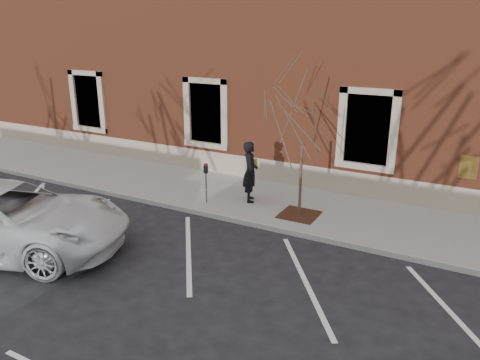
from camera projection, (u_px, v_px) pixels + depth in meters
The scene contains 10 objects.
ground at pixel (230, 221), 13.89m from camera, with size 120.00×120.00×0.00m, color #28282B.
sidewalk_near at pixel (257, 200), 15.32m from camera, with size 40.00×3.50×0.15m, color gray.
curb_near at pixel (230, 219), 13.82m from camera, with size 40.00×0.12×0.15m, color #9E9E99.
parking_stripes at pixel (188, 250), 12.05m from camera, with size 28.00×4.40×0.01m, color silver, non-canonical shape.
building_civic at pixel (323, 64), 19.09m from camera, with size 40.00×8.62×8.00m.
man at pixel (250, 172), 14.75m from camera, with size 0.71×0.47×1.95m, color black.
parking_meter at pixel (206, 176), 14.62m from camera, with size 0.12×0.09×1.29m.
tree_grate at pixel (299, 215), 13.91m from camera, with size 1.09×1.09×0.03m, color #452116.
sapling at pixel (303, 120), 13.01m from camera, with size 2.46×2.46×4.10m.
white_truck at pixel (5, 219), 11.83m from camera, with size 2.87×6.23×1.73m, color silver.
Camera 1 is at (6.33, -11.12, 5.53)m, focal length 35.00 mm.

